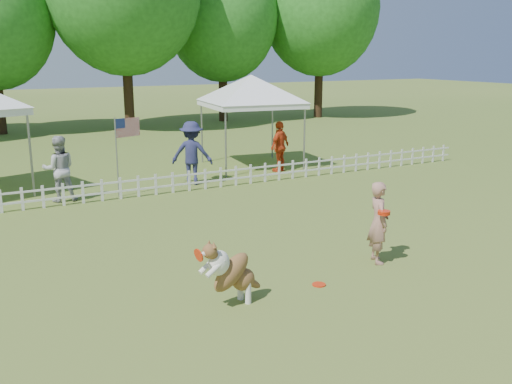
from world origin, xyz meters
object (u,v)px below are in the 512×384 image
spectator_c (280,146)px  frisbee_on_turf (319,285)px  handler (378,222)px  spectator_b (192,153)px  dog (232,272)px  spectator_a (59,169)px  flag_pole (117,158)px  canopy_tent_right (251,122)px

spectator_c → frisbee_on_turf: bearing=35.8°
handler → frisbee_on_turf: size_ratio=6.69×
spectator_b → dog: bearing=103.4°
handler → spectator_b: 7.89m
dog → spectator_c: spectator_c is taller
spectator_a → frisbee_on_turf: bearing=115.8°
dog → frisbee_on_turf: 1.75m
spectator_a → flag_pole: bearing=176.3°
handler → frisbee_on_turf: (-1.61, -0.43, -0.77)m
handler → spectator_a: (-4.50, 7.59, 0.10)m
spectator_b → spectator_c: size_ratio=1.13×
spectator_a → spectator_b: bearing=-170.0°
canopy_tent_right → spectator_b: size_ratio=1.63×
handler → frisbee_on_turf: bearing=124.9°
dog → canopy_tent_right: size_ratio=0.36×
canopy_tent_right → spectator_b: 3.33m
frisbee_on_turf → canopy_tent_right: canopy_tent_right is taller
spectator_b → handler: bearing=125.6°
canopy_tent_right → spectator_b: (-2.85, -1.62, -0.60)m
handler → spectator_a: spectator_a is taller
canopy_tent_right → flag_pole: 5.69m
spectator_b → spectator_c: (3.31, 0.42, -0.11)m
dog → frisbee_on_turf: size_ratio=4.80×
spectator_b → frisbee_on_turf: bearing=114.3°
canopy_tent_right → flag_pole: (-5.25, -2.14, -0.45)m
dog → flag_pole: (0.26, 7.79, 0.54)m
dog → spectator_c: (5.97, 8.73, 0.29)m
handler → flag_pole: (-3.01, 7.34, 0.32)m
flag_pole → spectator_a: flag_pole is taller
flag_pole → spectator_c: (5.71, 0.94, -0.25)m
dog → spectator_b: bearing=61.0°
canopy_tent_right → spectator_a: bearing=-157.5°
dog → spectator_c: size_ratio=0.66×
frisbee_on_turf → canopy_tent_right: bearing=68.8°
spectator_a → spectator_c: spectator_a is taller
flag_pole → dog: bearing=-111.4°
handler → flag_pole: 7.94m
flag_pole → spectator_b: flag_pole is taller
dog → spectator_a: (-1.23, 8.04, 0.32)m
flag_pole → spectator_b: bearing=-7.2°
dog → canopy_tent_right: canopy_tent_right is taller
handler → flag_pole: flag_pole is taller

